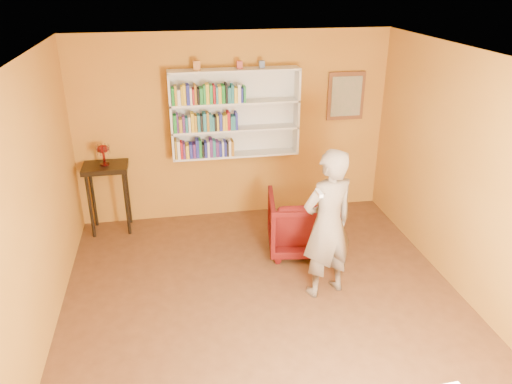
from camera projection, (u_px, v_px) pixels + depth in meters
room_shell at (269, 229)px, 5.08m from camera, size 5.30×5.80×2.88m
bookshelf at (234, 113)px, 7.01m from camera, size 1.80×0.29×1.23m
books_row_lower at (204, 149)px, 7.03m from camera, size 0.82×0.19×0.27m
books_row_middle at (206, 122)px, 6.87m from camera, size 0.88×0.19×0.26m
books_row_upper at (208, 94)px, 6.73m from camera, size 1.00×0.19×0.27m
ornament_left at (197, 65)px, 6.59m from camera, size 0.09×0.09×0.12m
ornament_centre at (239, 65)px, 6.69m from camera, size 0.07×0.07×0.10m
ornament_right at (262, 64)px, 6.74m from camera, size 0.07×0.07×0.10m
framed_painting at (346, 96)px, 7.26m from camera, size 0.55×0.05×0.70m
console_table at (107, 177)px, 6.88m from camera, size 0.61×0.46×0.99m
ruby_lustre at (103, 151)px, 6.72m from camera, size 0.18×0.17×0.29m
armchair at (301, 223)px, 6.54m from camera, size 0.97×0.99×0.79m
person at (328, 224)px, 5.47m from camera, size 0.74×0.60×1.75m
game_remote at (319, 193)px, 4.84m from camera, size 0.04×0.15×0.04m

